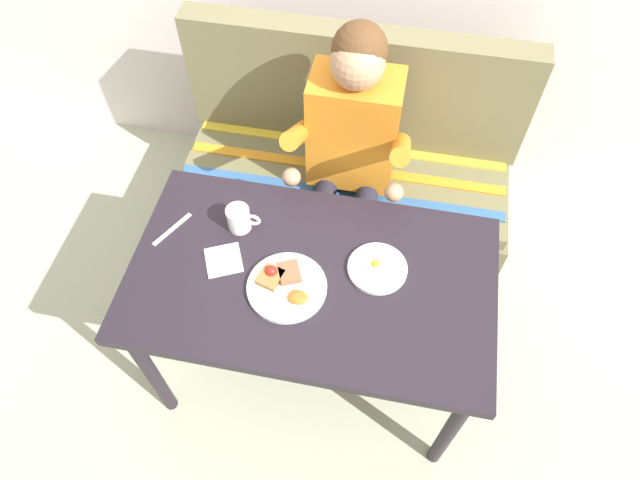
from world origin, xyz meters
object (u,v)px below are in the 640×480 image
object	(u,v)px
person	(351,146)
plate_breakfast	(286,285)
table	(311,288)
fork	(172,229)
coffee_mug	(239,218)
napkin	(224,260)
plate_eggs	(377,268)
couch	(346,181)

from	to	relation	value
person	plate_breakfast	bearing A→B (deg)	-99.16
table	fork	world-z (taller)	fork
fork	table	bearing A→B (deg)	18.38
coffee_mug	plate_breakfast	bearing A→B (deg)	-44.72
person	napkin	size ratio (longest dim) A/B	10.30
plate_breakfast	napkin	size ratio (longest dim) A/B	2.19
table	plate_eggs	xyz separation A→B (m)	(0.21, 0.06, 0.09)
plate_eggs	coffee_mug	xyz separation A→B (m)	(-0.49, 0.08, 0.04)
person	plate_eggs	bearing A→B (deg)	-71.61
person	coffee_mug	world-z (taller)	person
table	coffee_mug	size ratio (longest dim) A/B	10.17
plate_breakfast	coffee_mug	bearing A→B (deg)	135.28
couch	plate_breakfast	bearing A→B (deg)	-94.94
plate_breakfast	person	bearing A→B (deg)	80.84
coffee_mug	fork	world-z (taller)	coffee_mug
couch	coffee_mug	xyz separation A→B (m)	(-0.28, -0.62, 0.45)
person	napkin	xyz separation A→B (m)	(-0.33, -0.59, -0.01)
table	plate_breakfast	bearing A→B (deg)	-140.50
plate_breakfast	napkin	world-z (taller)	plate_breakfast
person	coffee_mug	bearing A→B (deg)	-125.08
table	couch	world-z (taller)	couch
coffee_mug	fork	distance (m)	0.24
table	fork	distance (m)	0.52
couch	plate_eggs	xyz separation A→B (m)	(0.21, -0.70, 0.41)
couch	plate_eggs	bearing A→B (deg)	-73.45
coffee_mug	fork	bearing A→B (deg)	-165.70
napkin	couch	bearing A→B (deg)	68.80
table	coffee_mug	bearing A→B (deg)	152.26
plate_eggs	table	bearing A→B (deg)	-163.01
table	fork	size ratio (longest dim) A/B	7.06
table	plate_eggs	world-z (taller)	plate_eggs
plate_eggs	couch	bearing A→B (deg)	106.55
couch	plate_eggs	world-z (taller)	couch
plate_eggs	coffee_mug	world-z (taller)	coffee_mug
table	couch	size ratio (longest dim) A/B	0.83
table	plate_eggs	bearing A→B (deg)	16.99
couch	plate_eggs	distance (m)	0.84
couch	plate_breakfast	distance (m)	0.92
couch	plate_breakfast	xyz separation A→B (m)	(-0.07, -0.82, 0.41)
table	person	world-z (taller)	person
couch	fork	world-z (taller)	couch
napkin	fork	size ratio (longest dim) A/B	0.69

